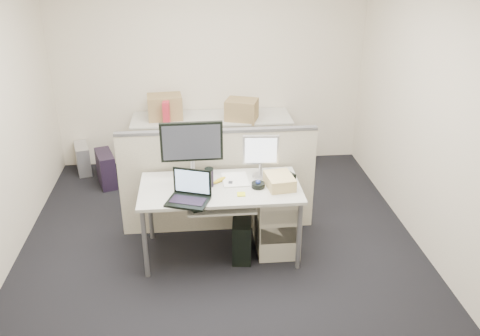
{
  "coord_description": "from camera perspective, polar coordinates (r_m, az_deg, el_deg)",
  "views": [
    {
      "loc": [
        -0.21,
        -4.21,
        2.9
      ],
      "look_at": [
        0.2,
        0.15,
        0.84
      ],
      "focal_mm": 38.0,
      "sensor_mm": 36.0,
      "label": 1
    }
  ],
  "objects": [
    {
      "name": "pc_tower_desk",
      "position": [
        4.97,
        0.22,
        -7.63
      ],
      "size": [
        0.22,
        0.46,
        0.41
      ],
      "primitive_type": "cube",
      "rotation": [
        0.0,
        0.0,
        -0.11
      ],
      "color": "black",
      "rests_on": "floor"
    },
    {
      "name": "manila_folders",
      "position": [
        4.73,
        4.46,
        -1.47
      ],
      "size": [
        0.28,
        0.33,
        0.11
      ],
      "primitive_type": "cube",
      "rotation": [
        0.0,
        0.0,
        0.13
      ],
      "color": "tan",
      "rests_on": "desk"
    },
    {
      "name": "floor",
      "position": [
        5.12,
        -2.1,
        -9.43
      ],
      "size": [
        4.0,
        4.5,
        0.01
      ],
      "primitive_type": "cube",
      "color": "black",
      "rests_on": "ground"
    },
    {
      "name": "laptop",
      "position": [
        4.43,
        -5.93,
        -2.37
      ],
      "size": [
        0.42,
        0.37,
        0.27
      ],
      "primitive_type": "cube",
      "rotation": [
        0.0,
        0.0,
        -0.34
      ],
      "color": "black",
      "rests_on": "desk"
    },
    {
      "name": "monitor_main",
      "position": [
        4.78,
        -5.41,
        1.87
      ],
      "size": [
        0.59,
        0.24,
        0.58
      ],
      "primitive_type": "cube",
      "rotation": [
        0.0,
        0.0,
        0.02
      ],
      "color": "black",
      "rests_on": "desk"
    },
    {
      "name": "keyboard_tray",
      "position": [
        4.64,
        -2.08,
        -4.32
      ],
      "size": [
        0.62,
        0.32,
        0.02
      ],
      "primitive_type": "cube",
      "color": "silver",
      "rests_on": "desk"
    },
    {
      "name": "desk",
      "position": [
        4.77,
        -2.22,
        -2.8
      ],
      "size": [
        1.5,
        0.75,
        0.73
      ],
      "color": "silver",
      "rests_on": "floor"
    },
    {
      "name": "cubicle_partition",
      "position": [
        5.22,
        -2.48,
        -1.63
      ],
      "size": [
        2.0,
        0.06,
        1.1
      ],
      "primitive_type": "cube",
      "color": "#B1A690",
      "rests_on": "floor"
    },
    {
      "name": "travel_mug",
      "position": [
        4.72,
        -3.48,
        -1.11
      ],
      "size": [
        0.1,
        0.1,
        0.17
      ],
      "primitive_type": "cylinder",
      "rotation": [
        0.0,
        0.0,
        -0.22
      ],
      "color": "black",
      "rests_on": "desk"
    },
    {
      "name": "back_counter",
      "position": [
        6.65,
        -3.13,
        2.64
      ],
      "size": [
        2.0,
        0.6,
        0.72
      ],
      "primitive_type": "cube",
      "color": "beige",
      "rests_on": "floor"
    },
    {
      "name": "trackball",
      "position": [
        4.72,
        2.05,
        -1.94
      ],
      "size": [
        0.14,
        0.14,
        0.05
      ],
      "primitive_type": "cylinder",
      "rotation": [
        0.0,
        0.0,
        0.12
      ],
      "color": "black",
      "rests_on": "desk"
    },
    {
      "name": "wall_right",
      "position": [
        5.0,
        21.28,
        5.35
      ],
      "size": [
        0.02,
        4.5,
        2.7
      ],
      "primitive_type": "cube",
      "color": "beige",
      "rests_on": "ground"
    },
    {
      "name": "red_binder",
      "position": [
        6.38,
        -8.17,
        6.35
      ],
      "size": [
        0.1,
        0.33,
        0.3
      ],
      "primitive_type": "cube",
      "rotation": [
        0.0,
        0.0,
        -0.07
      ],
      "color": "red",
      "rests_on": "back_counter"
    },
    {
      "name": "pc_tower_spare_dark",
      "position": [
        6.53,
        -14.82,
        -0.07
      ],
      "size": [
        0.31,
        0.48,
        0.42
      ],
      "primitive_type": "cube",
      "rotation": [
        0.0,
        0.0,
        0.31
      ],
      "color": "black",
      "rests_on": "floor"
    },
    {
      "name": "keyboard",
      "position": [
        4.66,
        -2.73,
        -3.84
      ],
      "size": [
        0.53,
        0.33,
        0.03
      ],
      "primitive_type": "cube",
      "rotation": [
        0.0,
        0.0,
        0.34
      ],
      "color": "black",
      "rests_on": "keyboard_tray"
    },
    {
      "name": "monitor_small",
      "position": [
        4.85,
        2.33,
        1.28
      ],
      "size": [
        0.36,
        0.2,
        0.42
      ],
      "primitive_type": "cube",
      "rotation": [
        0.0,
        0.0,
        -0.08
      ],
      "color": "#B7B7BC",
      "rests_on": "desk"
    },
    {
      "name": "desk_phone",
      "position": [
        4.86,
        4.78,
        -1.02
      ],
      "size": [
        0.26,
        0.24,
        0.06
      ],
      "primitive_type": "cube",
      "rotation": [
        0.0,
        0.0,
        0.5
      ],
      "color": "black",
      "rests_on": "desk"
    },
    {
      "name": "banana",
      "position": [
        4.82,
        -2.31,
        -1.36
      ],
      "size": [
        0.15,
        0.15,
        0.04
      ],
      "primitive_type": "ellipsoid",
      "rotation": [
        0.0,
        0.0,
        0.78
      ],
      "color": "yellow",
      "rests_on": "desk"
    },
    {
      "name": "paper_stack",
      "position": [
        4.85,
        -0.55,
        -1.31
      ],
      "size": [
        0.25,
        0.32,
        0.01
      ],
      "primitive_type": "cube",
      "rotation": [
        0.0,
        0.0,
        0.04
      ],
      "color": "white",
      "rests_on": "desk"
    },
    {
      "name": "cardboard_box_right",
      "position": [
        6.39,
        0.19,
        6.49
      ],
      "size": [
        0.45,
        0.4,
        0.28
      ],
      "primitive_type": "cube",
      "rotation": [
        0.0,
        0.0,
        -0.32
      ],
      "color": "olive",
      "rests_on": "back_counter"
    },
    {
      "name": "pc_tower_spare_silver",
      "position": [
        6.97,
        -17.24,
        1.03
      ],
      "size": [
        0.26,
        0.43,
        0.37
      ],
      "primitive_type": "cube",
      "rotation": [
        0.0,
        0.0,
        0.28
      ],
      "color": "#B7B7BC",
      "rests_on": "floor"
    },
    {
      "name": "drawer_pedestal",
      "position": [
        5.04,
        4.1,
        -5.67
      ],
      "size": [
        0.4,
        0.55,
        0.65
      ],
      "primitive_type": "cube",
      "color": "beige",
      "rests_on": "floor"
    },
    {
      "name": "cellphone",
      "position": [
        4.79,
        -1.07,
        -1.71
      ],
      "size": [
        0.07,
        0.1,
        0.01
      ],
      "primitive_type": "cube",
      "rotation": [
        0.0,
        0.0,
        -0.17
      ],
      "color": "black",
      "rests_on": "desk"
    },
    {
      "name": "sticky_pad",
      "position": [
        4.59,
        0.14,
        -2.96
      ],
      "size": [
        0.08,
        0.08,
        0.01
      ],
      "primitive_type": "cube",
      "rotation": [
        0.0,
        0.0,
        -0.06
      ],
      "color": "yellow",
      "rests_on": "desk"
    },
    {
      "name": "wall_front",
      "position": [
        2.51,
        0.54,
        -12.96
      ],
      "size": [
        4.0,
        0.02,
        2.7
      ],
      "primitive_type": "cube",
      "color": "beige",
      "rests_on": "ground"
    },
    {
      "name": "cardboard_box_left",
      "position": [
        6.49,
        -8.43,
        6.72
      ],
      "size": [
        0.45,
        0.35,
        0.32
      ],
      "primitive_type": "cube",
      "rotation": [
        0.0,
        0.0,
        0.09
      ],
      "color": "olive",
      "rests_on": "back_counter"
    },
    {
      "name": "wall_back",
      "position": [
        6.65,
        -3.46,
        11.61
      ],
      "size": [
        4.0,
        0.02,
        2.7
      ],
      "primitive_type": "cube",
      "color": "beige",
      "rests_on": "ground"
    }
  ]
}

